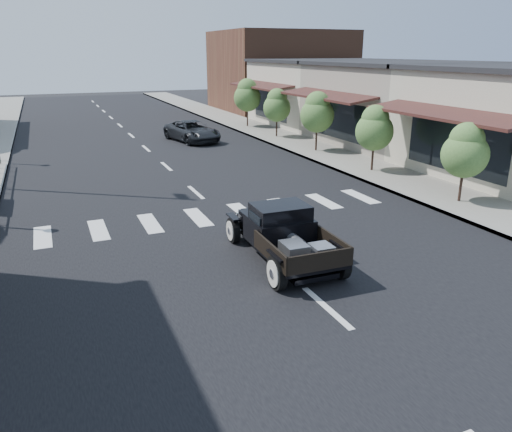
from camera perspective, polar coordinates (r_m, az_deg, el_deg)
name	(u,v)px	position (r m, az deg, el deg)	size (l,w,h in m)	color
ground	(269,258)	(13.45, 1.54, -4.80)	(120.00, 120.00, 0.00)	black
road	(153,155)	(27.26, -11.64, 6.82)	(14.00, 80.00, 0.02)	black
road_markings	(177,176)	(22.49, -9.03, 4.53)	(12.00, 60.00, 0.06)	silver
sidewalk_right	(296,143)	(30.03, 4.58, 8.31)	(3.00, 80.00, 0.15)	gray
storefront_mid	(410,105)	(31.66, 17.17, 12.07)	(10.00, 9.00, 4.50)	gray
storefront_far	(331,93)	(38.98, 8.57, 13.70)	(10.00, 9.00, 4.50)	beige
far_building_right	(280,71)	(47.95, 2.77, 16.20)	(11.00, 10.00, 7.00)	brown
small_tree_a	(464,164)	(19.09, 22.64, 5.51)	(1.62, 1.62, 2.71)	#476D32
small_tree_b	(374,139)	(23.05, 13.32, 8.54)	(1.68, 1.68, 2.80)	#476D32
small_tree_c	(317,122)	(27.30, 6.97, 10.59)	(1.81, 1.81, 3.01)	#476D32
small_tree_d	(277,114)	(31.76, 2.39, 11.63)	(1.70, 1.70, 2.84)	#476D32
small_tree_e	(247,103)	(36.24, -1.00, 12.75)	(1.91, 1.91, 3.19)	#476D32
hotrod_pickup	(283,233)	(13.05, 3.12, -1.98)	(2.04, 4.38, 1.52)	black
second_car	(192,131)	(31.05, -7.31, 9.57)	(2.05, 4.45, 1.24)	black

